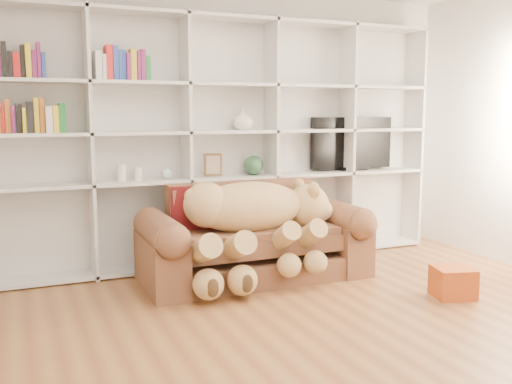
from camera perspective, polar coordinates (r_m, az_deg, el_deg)
name	(u,v)px	position (r m, az deg, el deg)	size (l,w,h in m)	color
floor	(359,349)	(3.81, 10.28, -15.16)	(5.00, 5.00, 0.00)	brown
wall_back	(223,126)	(5.75, -3.33, 6.61)	(5.00, 0.02, 2.70)	silver
bookshelf	(204,131)	(5.54, -5.18, 6.08)	(4.43, 0.35, 2.40)	silver
sofa	(254,243)	(5.15, -0.23, -5.13)	(2.01, 0.87, 0.84)	brown
teddy_bear	(254,218)	(4.92, -0.24, -2.58)	(1.50, 0.82, 0.87)	tan
throw_pillow	(194,210)	(5.05, -6.21, -1.82)	(0.40, 0.13, 0.40)	#4E0D14
gift_box	(453,282)	(4.94, 19.10, -8.53)	(0.31, 0.28, 0.24)	#B24817
tv	(351,144)	(6.26, 9.52, 4.75)	(0.96, 0.18, 0.57)	black
picture_frame	(213,165)	(5.53, -4.35, 2.75)	(0.18, 0.03, 0.22)	brown
green_vase	(254,165)	(5.68, -0.23, 2.69)	(0.19, 0.19, 0.19)	#2B5334
figurine_tall	(121,173)	(5.32, -13.32, 1.88)	(0.08, 0.08, 0.15)	silver
figurine_short	(138,174)	(5.35, -11.70, 1.78)	(0.07, 0.07, 0.12)	silver
snow_globe	(167,174)	(5.41, -8.90, 1.83)	(0.09, 0.09, 0.09)	white
shelf_vase	(243,120)	(5.62, -1.31, 7.26)	(0.19, 0.19, 0.20)	silver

